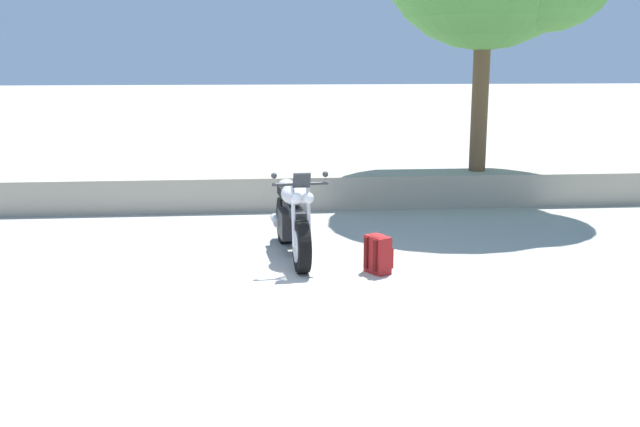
% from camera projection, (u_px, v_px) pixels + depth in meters
% --- Properties ---
extents(ground_plane, '(120.00, 120.00, 0.00)m').
position_uv_depth(ground_plane, '(246.00, 301.00, 7.56)').
color(ground_plane, '#A3A099').
extents(stone_wall, '(36.00, 0.80, 0.55)m').
position_uv_depth(stone_wall, '(248.00, 191.00, 12.17)').
color(stone_wall, '#A89E89').
rests_on(stone_wall, ground).
extents(motorcycle_silver_centre, '(0.67, 2.07, 1.18)m').
position_uv_depth(motorcycle_silver_centre, '(293.00, 219.00, 9.15)').
color(motorcycle_silver_centre, black).
rests_on(motorcycle_silver_centre, ground).
extents(rider_backpack, '(0.34, 0.35, 0.47)m').
position_uv_depth(rider_backpack, '(378.00, 253.00, 8.50)').
color(rider_backpack, '#A31E1E').
rests_on(rider_backpack, ground).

